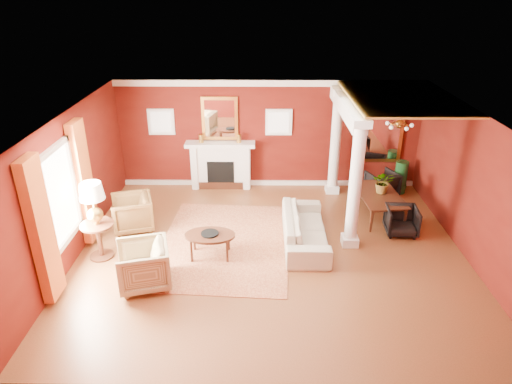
{
  "coord_description": "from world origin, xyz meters",
  "views": [
    {
      "loc": [
        -0.24,
        -8.18,
        5.19
      ],
      "look_at": [
        -0.32,
        0.5,
        1.15
      ],
      "focal_mm": 32.0,
      "sensor_mm": 36.0,
      "label": 1
    }
  ],
  "objects_px": {
    "armchair_stripe": "(143,263)",
    "dining_table": "(380,198)",
    "sofa": "(305,224)",
    "side_table": "(94,207)",
    "armchair_leopard": "(132,211)",
    "coffee_table": "(210,236)"
  },
  "relations": [
    {
      "from": "dining_table",
      "to": "armchair_leopard",
      "type": "bearing_deg",
      "value": 91.7
    },
    {
      "from": "armchair_stripe",
      "to": "coffee_table",
      "type": "xyz_separation_m",
      "value": [
        1.13,
        0.98,
        0.0
      ]
    },
    {
      "from": "armchair_stripe",
      "to": "side_table",
      "type": "distance_m",
      "value": 1.61
    },
    {
      "from": "armchair_stripe",
      "to": "dining_table",
      "type": "xyz_separation_m",
      "value": [
        5.0,
        2.8,
        -0.0
      ]
    },
    {
      "from": "side_table",
      "to": "dining_table",
      "type": "xyz_separation_m",
      "value": [
        6.12,
        1.86,
        -0.67
      ]
    },
    {
      "from": "sofa",
      "to": "armchair_stripe",
      "type": "distance_m",
      "value": 3.49
    },
    {
      "from": "sofa",
      "to": "armchair_stripe",
      "type": "xyz_separation_m",
      "value": [
        -3.12,
        -1.56,
        0.02
      ]
    },
    {
      "from": "dining_table",
      "to": "armchair_stripe",
      "type": "bearing_deg",
      "value": 114.12
    },
    {
      "from": "armchair_stripe",
      "to": "coffee_table",
      "type": "height_order",
      "value": "armchair_stripe"
    },
    {
      "from": "sofa",
      "to": "coffee_table",
      "type": "xyz_separation_m",
      "value": [
        -1.99,
        -0.58,
        0.02
      ]
    },
    {
      "from": "armchair_leopard",
      "to": "armchair_stripe",
      "type": "relative_size",
      "value": 0.95
    },
    {
      "from": "armchair_leopard",
      "to": "side_table",
      "type": "relative_size",
      "value": 0.54
    },
    {
      "from": "coffee_table",
      "to": "side_table",
      "type": "height_order",
      "value": "side_table"
    },
    {
      "from": "sofa",
      "to": "dining_table",
      "type": "height_order",
      "value": "dining_table"
    },
    {
      "from": "armchair_leopard",
      "to": "side_table",
      "type": "bearing_deg",
      "value": -34.41
    },
    {
      "from": "side_table",
      "to": "dining_table",
      "type": "distance_m",
      "value": 6.43
    },
    {
      "from": "sofa",
      "to": "armchair_stripe",
      "type": "relative_size",
      "value": 2.45
    },
    {
      "from": "sofa",
      "to": "dining_table",
      "type": "xyz_separation_m",
      "value": [
        1.88,
        1.24,
        0.02
      ]
    },
    {
      "from": "armchair_stripe",
      "to": "dining_table",
      "type": "height_order",
      "value": "armchair_stripe"
    },
    {
      "from": "side_table",
      "to": "sofa",
      "type": "bearing_deg",
      "value": 8.31
    },
    {
      "from": "sofa",
      "to": "armchair_stripe",
      "type": "bearing_deg",
      "value": 117.05
    },
    {
      "from": "side_table",
      "to": "armchair_leopard",
      "type": "bearing_deg",
      "value": 72.24
    }
  ]
}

